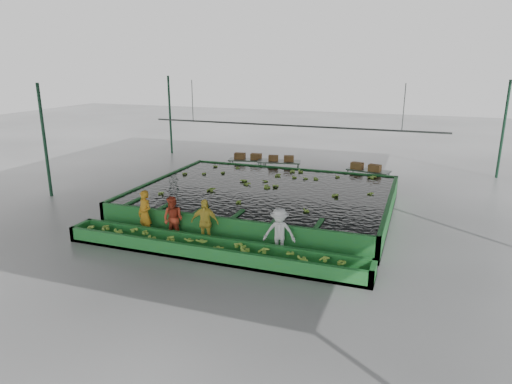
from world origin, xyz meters
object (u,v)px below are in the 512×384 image
(worker_a, at_px, (145,214))
(box_stack_mid, at_px, (281,161))
(box_stack_right, at_px, (366,170))
(flotation_tank, at_px, (264,199))
(worker_d, at_px, (279,233))
(packing_table_right, at_px, (368,179))
(worker_c, at_px, (205,222))
(packing_table_mid, at_px, (279,170))
(packing_table_left, at_px, (248,168))
(sorting_trough, at_px, (211,249))
(worker_b, at_px, (173,219))
(box_stack_left, at_px, (248,159))

(worker_a, distance_m, box_stack_mid, 9.40)
(box_stack_right, bearing_deg, flotation_tank, -126.45)
(worker_d, relative_size, packing_table_right, 0.79)
(worker_c, distance_m, worker_d, 2.55)
(packing_table_mid, bearing_deg, packing_table_left, 172.48)
(packing_table_right, relative_size, box_stack_right, 1.40)
(sorting_trough, xyz_separation_m, worker_d, (1.98, 0.80, 0.53))
(packing_table_left, bearing_deg, box_stack_mid, -5.72)
(worker_b, bearing_deg, packing_table_right, 64.77)
(flotation_tank, height_order, packing_table_right, packing_table_right)
(worker_a, distance_m, packing_table_mid, 9.34)
(worker_c, relative_size, packing_table_left, 0.80)
(worker_a, relative_size, box_stack_mid, 1.29)
(packing_table_right, bearing_deg, worker_c, -114.74)
(worker_a, height_order, packing_table_right, worker_a)
(worker_c, bearing_deg, worker_d, -9.11)
(packing_table_left, xyz_separation_m, box_stack_left, (0.00, 0.02, 0.45))
(worker_a, distance_m, box_stack_right, 10.99)
(box_stack_right, bearing_deg, worker_c, -114.22)
(box_stack_right, bearing_deg, sorting_trough, -109.49)
(packing_table_right, height_order, box_stack_mid, box_stack_mid)
(box_stack_right, bearing_deg, worker_a, -125.12)
(packing_table_mid, distance_m, box_stack_right, 4.38)
(packing_table_mid, bearing_deg, worker_d, -72.55)
(worker_d, height_order, packing_table_left, worker_d)
(sorting_trough, height_order, packing_table_mid, packing_table_mid)
(flotation_tank, distance_m, worker_b, 4.66)
(flotation_tank, height_order, packing_table_mid, packing_table_mid)
(packing_table_mid, relative_size, box_stack_mid, 1.70)
(worker_d, bearing_deg, packing_table_mid, 97.68)
(worker_d, xyz_separation_m, box_stack_mid, (-2.77, 9.17, 0.21))
(worker_d, height_order, box_stack_mid, worker_d)
(worker_a, relative_size, packing_table_left, 0.83)
(packing_table_right, bearing_deg, worker_d, -100.12)
(worker_d, xyz_separation_m, packing_table_right, (1.62, 9.05, -0.33))
(sorting_trough, height_order, box_stack_mid, box_stack_mid)
(sorting_trough, xyz_separation_m, worker_a, (-2.86, 0.80, 0.57))
(worker_c, xyz_separation_m, box_stack_left, (-2.10, 9.38, 0.11))
(box_stack_mid, bearing_deg, worker_c, -88.69)
(flotation_tank, distance_m, worker_d, 4.74)
(sorting_trough, height_order, box_stack_left, box_stack_left)
(worker_d, bearing_deg, flotation_tank, 104.91)
(worker_b, xyz_separation_m, box_stack_left, (-0.92, 9.38, 0.14))
(worker_b, bearing_deg, sorting_trough, -19.10)
(worker_c, bearing_deg, worker_a, 170.89)
(box_stack_left, bearing_deg, flotation_tank, -62.20)
(box_stack_left, bearing_deg, packing_table_right, -2.95)
(packing_table_mid, distance_m, box_stack_mid, 0.51)
(worker_b, relative_size, packing_table_mid, 0.71)
(box_stack_mid, bearing_deg, worker_d, -73.22)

